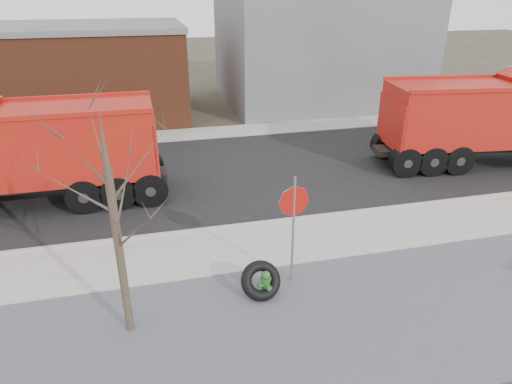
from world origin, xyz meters
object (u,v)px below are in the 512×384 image
object	(u,v)px
truck_tire	(261,281)
dump_truck_red_b	(36,150)
stop_sign	(294,213)
dump_truck_red_a	(485,118)
fire_hydrant	(266,285)

from	to	relation	value
truck_tire	dump_truck_red_b	bearing A→B (deg)	131.22
dump_truck_red_b	stop_sign	bearing A→B (deg)	136.89
truck_tire	dump_truck_red_a	distance (m)	13.66
fire_hydrant	dump_truck_red_b	size ratio (longest dim) A/B	0.08
fire_hydrant	dump_truck_red_a	size ratio (longest dim) A/B	0.08
dump_truck_red_b	dump_truck_red_a	bearing A→B (deg)	179.25
truck_tire	stop_sign	distance (m)	1.90
stop_sign	dump_truck_red_b	world-z (taller)	dump_truck_red_b
dump_truck_red_a	dump_truck_red_b	distance (m)	17.91
truck_tire	dump_truck_red_a	world-z (taller)	dump_truck_red_a
fire_hydrant	dump_truck_red_b	xyz separation A→B (m)	(-6.36, 7.20, 1.67)
truck_tire	dump_truck_red_a	size ratio (longest dim) A/B	0.10
truck_tire	dump_truck_red_a	bearing A→B (deg)	30.65
dump_truck_red_a	dump_truck_red_b	world-z (taller)	dump_truck_red_a
truck_tire	dump_truck_red_b	xyz separation A→B (m)	(-6.24, 7.13, 1.56)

